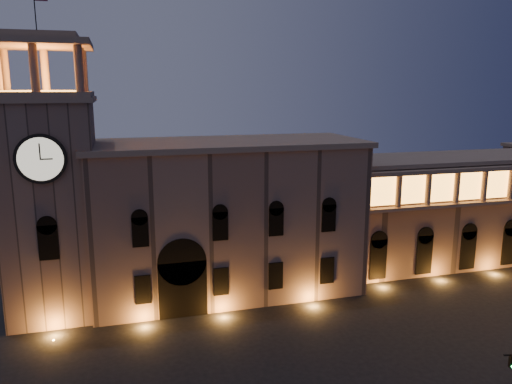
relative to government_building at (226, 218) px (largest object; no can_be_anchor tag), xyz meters
The scene contains 3 objects.
government_building is the anchor object (origin of this frame).
clock_tower 18.82m from the government_building, behind, with size 9.80×9.80×32.40m.
colonnade_wing 34.16m from the government_building, ahead, with size 40.60×11.50×14.50m.
Camera 1 is at (-13.71, -32.39, 23.30)m, focal length 35.00 mm.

